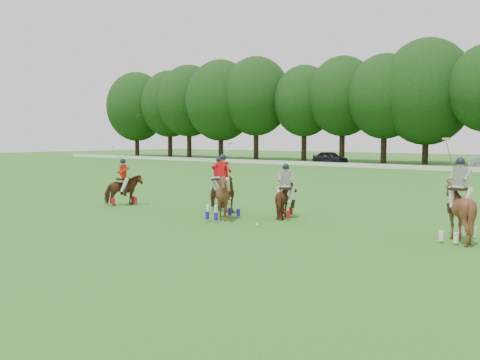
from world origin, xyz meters
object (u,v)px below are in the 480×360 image
Objects in this scene: polo_red_b at (219,192)px; polo_red_c at (223,196)px; polo_stripe_a at (286,199)px; polo_stripe_b at (459,210)px; polo_ball at (257,225)px; car_left at (330,158)px; polo_red_a at (123,189)px.

polo_red_b reaches higher than polo_red_c.
polo_stripe_b reaches higher than polo_stripe_a.
polo_stripe_b is (6.53, -0.49, 0.18)m from polo_stripe_a.
polo_ball is at bearing -9.50° from polo_red_c.
car_left is at bearing 114.28° from polo_red_c.
polo_stripe_b is 6.56m from polo_ball.
polo_stripe_a is (1.58, 1.81, -0.17)m from polo_red_c.
polo_red_c is 27.28× the size of polo_ball.
polo_stripe_a reaches higher than car_left.
polo_red_c is at bearing -131.20° from polo_stripe_a.
polo_red_a is 14.49m from polo_stripe_b.
polo_stripe_b reaches higher than polo_red_c.
polo_red_a is 1.08× the size of polo_red_c.
polo_stripe_a is at bearing 9.89° from polo_red_a.
polo_red_c is 0.81× the size of polo_stripe_b.
polo_red_a reaches higher than car_left.
polo_red_a is 0.94× the size of polo_red_b.
polo_stripe_b is (14.46, 0.89, 0.17)m from polo_red_a.
polo_stripe_b is at bearing 9.22° from polo_red_c.
polo_red_b is 0.94× the size of polo_stripe_b.
polo_red_b is 9.61m from polo_stripe_b.
car_left reaches higher than polo_ball.
polo_red_c is (1.49, -1.48, 0.09)m from polo_red_b.
polo_stripe_a is at bearing 48.80° from polo_red_c.
polo_red_b is at bearing 12.29° from polo_red_a.
polo_red_a is at bearing -170.11° from polo_stripe_a.
polo_red_c is at bearing -170.78° from polo_stripe_b.
polo_red_a is (11.53, -39.22, 0.01)m from car_left.
polo_red_a is 6.37m from polo_red_c.
polo_red_b is 1.36× the size of polo_stripe_a.
polo_ball is (0.23, -2.11, -0.69)m from polo_stripe_a.
polo_red_a reaches higher than polo_ball.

